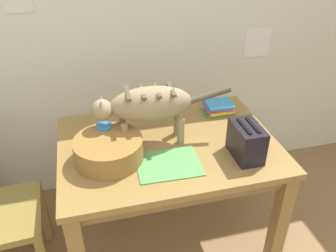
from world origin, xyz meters
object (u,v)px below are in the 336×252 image
at_px(saucer_bowl, 106,143).
at_px(wicker_basket, 109,149).
at_px(dining_table, 168,158).
at_px(coffee_mug, 105,133).
at_px(cat, 148,105).
at_px(book_stack, 218,107).
at_px(magazine, 168,164).
at_px(toaster, 246,141).

height_order(saucer_bowl, wicker_basket, wicker_basket).
distance_m(dining_table, coffee_mug, 0.36).
height_order(cat, book_stack, cat).
xyz_separation_m(saucer_bowl, book_stack, (0.68, 0.19, 0.01)).
bearing_deg(saucer_bowl, magazine, -39.93).
height_order(dining_table, magazine, magazine).
distance_m(cat, wicker_basket, 0.28).
distance_m(cat, saucer_bowl, 0.29).
height_order(saucer_bowl, coffee_mug, coffee_mug).
distance_m(magazine, wicker_basket, 0.29).
bearing_deg(magazine, book_stack, 47.59).
bearing_deg(book_stack, dining_table, -146.83).
bearing_deg(saucer_bowl, toaster, -20.98).
xyz_separation_m(saucer_bowl, wicker_basket, (0.01, -0.12, 0.04)).
distance_m(dining_table, book_stack, 0.45).
height_order(magazine, toaster, toaster).
relative_size(coffee_mug, wicker_basket, 0.37).
bearing_deg(toaster, book_stack, 86.27).
xyz_separation_m(magazine, toaster, (0.38, -0.02, 0.08)).
bearing_deg(magazine, wicker_basket, 159.16).
bearing_deg(dining_table, wicker_basket, -167.37).
xyz_separation_m(saucer_bowl, toaster, (0.65, -0.25, 0.07)).
distance_m(cat, magazine, 0.30).
height_order(book_stack, toaster, toaster).
bearing_deg(coffee_mug, magazine, -40.35).
bearing_deg(cat, toaster, -115.91).
height_order(book_stack, wicker_basket, wicker_basket).
distance_m(saucer_bowl, magazine, 0.35).
xyz_separation_m(dining_table, toaster, (0.33, -0.20, 0.18)).
relative_size(saucer_bowl, magazine, 0.73).
xyz_separation_m(cat, book_stack, (0.46, 0.20, -0.18)).
xyz_separation_m(magazine, book_stack, (0.41, 0.42, 0.03)).
height_order(wicker_basket, toaster, toaster).
relative_size(saucer_bowl, wicker_basket, 0.67).
distance_m(saucer_bowl, wicker_basket, 0.12).
bearing_deg(wicker_basket, dining_table, 12.63).
xyz_separation_m(coffee_mug, book_stack, (0.67, 0.19, -0.05)).
bearing_deg(saucer_bowl, cat, -3.06).
distance_m(book_stack, wicker_basket, 0.74).
bearing_deg(cat, coffee_mug, 89.94).
distance_m(saucer_bowl, book_stack, 0.70).
bearing_deg(book_stack, magazine, -134.30).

